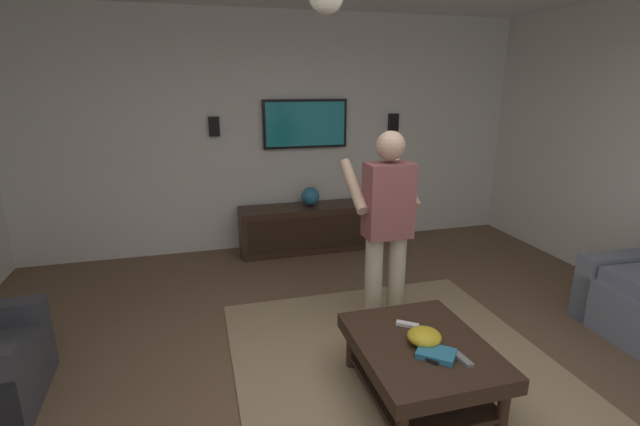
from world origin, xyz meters
TOP-DOWN VIEW (x-y plane):
  - ground_plane at (0.00, 0.00)m, footprint 7.70×7.70m
  - wall_back_tv at (3.26, 0.00)m, footprint 0.10×6.21m
  - area_rug at (0.29, -0.30)m, footprint 2.75×2.29m
  - coffee_table at (0.09, -0.30)m, footprint 1.00×0.80m
  - media_console at (2.93, -0.30)m, footprint 0.45×1.70m
  - tv at (3.17, -0.30)m, footprint 0.05×1.02m
  - person_standing at (0.94, -0.40)m, footprint 0.53×0.53m
  - bowl at (0.07, -0.31)m, footprint 0.21×0.21m
  - remote_white at (0.29, -0.30)m, footprint 0.13×0.15m
  - remote_black at (-0.09, -0.24)m, footprint 0.15×0.12m
  - remote_grey at (-0.16, -0.44)m, footprint 0.15×0.06m
  - book at (-0.07, -0.31)m, footprint 0.27×0.27m
  - vase_round at (2.97, -0.30)m, footprint 0.22×0.22m
  - wall_speaker_left at (3.18, -1.44)m, footprint 0.06×0.12m
  - wall_speaker_right at (3.18, 0.76)m, footprint 0.06×0.12m

SIDE VIEW (x-z plane):
  - ground_plane at x=0.00m, z-range 0.00..0.00m
  - area_rug at x=0.29m, z-range 0.00..0.01m
  - media_console at x=2.93m, z-range 0.00..0.55m
  - coffee_table at x=0.09m, z-range 0.10..0.50m
  - remote_white at x=0.29m, z-range 0.40..0.42m
  - remote_black at x=-0.09m, z-range 0.40..0.42m
  - remote_grey at x=-0.16m, z-range 0.40..0.42m
  - book at x=-0.07m, z-range 0.40..0.44m
  - bowl at x=0.07m, z-range 0.40..0.50m
  - vase_round at x=2.97m, z-range 0.55..0.77m
  - person_standing at x=0.94m, z-range 0.11..1.75m
  - wall_back_tv at x=3.26m, z-range 0.00..2.77m
  - wall_speaker_left at x=3.18m, z-range 1.38..1.60m
  - wall_speaker_right at x=3.18m, z-range 1.38..1.60m
  - tv at x=3.17m, z-range 1.21..1.79m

